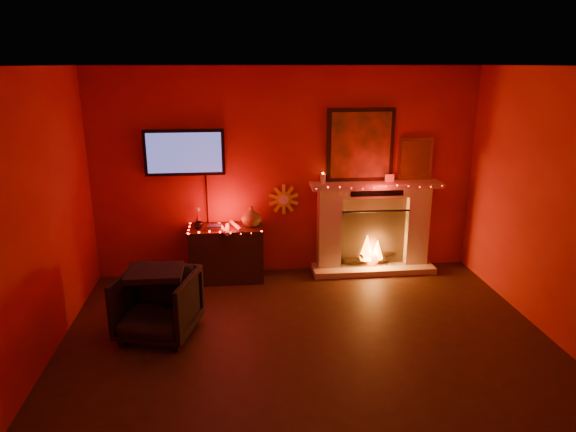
# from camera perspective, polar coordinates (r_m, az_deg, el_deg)

# --- Properties ---
(room) EXTENTS (5.00, 5.00, 5.00)m
(room) POSITION_cam_1_polar(r_m,az_deg,el_deg) (4.30, 3.45, -1.98)
(room) COLOR black
(room) RESTS_ON ground
(floor) EXTENTS (5.00, 5.00, 0.00)m
(floor) POSITION_cam_1_polar(r_m,az_deg,el_deg) (4.90, 3.17, -17.11)
(floor) COLOR black
(floor) RESTS_ON ground
(fireplace) EXTENTS (1.72, 0.40, 2.18)m
(fireplace) POSITION_cam_1_polar(r_m,az_deg,el_deg) (6.96, 9.40, -0.29)
(fireplace) COLOR beige
(fireplace) RESTS_ON floor
(tv) EXTENTS (1.00, 0.07, 1.24)m
(tv) POSITION_cam_1_polar(r_m,az_deg,el_deg) (6.59, -11.42, 6.91)
(tv) COLOR black
(tv) RESTS_ON room
(sunburst_clock) EXTENTS (0.40, 0.03, 0.40)m
(sunburst_clock) POSITION_cam_1_polar(r_m,az_deg,el_deg) (6.76, -0.48, 1.85)
(sunburst_clock) COLOR yellow
(sunburst_clock) RESTS_ON room
(console_table) EXTENTS (0.94, 0.60, 0.98)m
(console_table) POSITION_cam_1_polar(r_m,az_deg,el_deg) (6.70, -6.75, -3.85)
(console_table) COLOR black
(console_table) RESTS_ON floor
(armchair) EXTENTS (0.91, 0.93, 0.69)m
(armchair) POSITION_cam_1_polar(r_m,az_deg,el_deg) (5.51, -14.25, -9.51)
(armchair) COLOR black
(armchair) RESTS_ON floor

